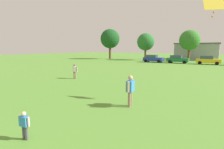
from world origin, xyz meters
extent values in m
plane|color=#568C33|center=(0.00, 30.00, 0.00)|extent=(160.00, 160.00, 0.00)
cylinder|color=#4C4C51|center=(0.87, 4.70, 0.25)|extent=(0.09, 0.09, 0.50)
cylinder|color=#4C4C51|center=(1.02, 4.72, 0.25)|extent=(0.09, 0.09, 0.50)
cube|color=#337FCC|center=(0.95, 4.71, 0.68)|extent=(0.35, 0.22, 0.36)
cylinder|color=beige|center=(0.74, 4.69, 0.69)|extent=(0.07, 0.07, 0.34)
cylinder|color=beige|center=(1.15, 4.73, 0.69)|extent=(0.07, 0.07, 0.34)
sphere|color=beige|center=(0.95, 4.71, 0.95)|extent=(0.16, 0.16, 0.16)
cylinder|color=#8C7259|center=(2.53, 10.06, 0.43)|extent=(0.16, 0.16, 0.85)
cylinder|color=#8C7259|center=(2.56, 9.80, 0.43)|extent=(0.16, 0.16, 0.85)
cube|color=#337FCC|center=(2.54, 9.93, 1.15)|extent=(0.39, 0.60, 0.60)
cylinder|color=tan|center=(2.50, 10.28, 1.17)|extent=(0.12, 0.12, 0.57)
cylinder|color=tan|center=(2.58, 9.58, 1.17)|extent=(0.12, 0.12, 0.57)
sphere|color=tan|center=(2.54, 9.93, 1.61)|extent=(0.27, 0.27, 0.27)
cylinder|color=#8C7259|center=(-6.29, 15.20, 0.37)|extent=(0.14, 0.14, 0.75)
cylinder|color=#8C7259|center=(-6.51, 15.25, 0.37)|extent=(0.14, 0.14, 0.75)
cube|color=white|center=(-6.40, 15.23, 1.01)|extent=(0.54, 0.37, 0.53)
cylinder|color=brown|center=(-6.09, 15.17, 1.03)|extent=(0.11, 0.11, 0.50)
cylinder|color=brown|center=(-6.70, 15.28, 1.03)|extent=(0.11, 0.11, 0.50)
sphere|color=brown|center=(-6.40, 15.23, 1.41)|extent=(0.23, 0.23, 0.23)
cube|color=yellow|center=(6.16, 13.17, 5.66)|extent=(1.35, 0.94, 0.78)
sphere|color=orange|center=(6.16, 13.17, 5.41)|extent=(0.10, 0.10, 0.10)
sphere|color=orange|center=(6.11, 13.17, 5.19)|extent=(0.10, 0.10, 0.10)
sphere|color=orange|center=(6.06, 13.17, 4.97)|extent=(0.10, 0.10, 0.10)
cube|color=#1E38AD|center=(-6.38, 40.73, 0.70)|extent=(4.30, 1.80, 0.76)
cube|color=#334756|center=(-6.73, 40.73, 1.38)|extent=(2.24, 1.58, 0.60)
cylinder|color=black|center=(-4.92, 41.63, 0.32)|extent=(0.64, 0.22, 0.64)
cylinder|color=black|center=(-4.92, 39.83, 0.32)|extent=(0.64, 0.22, 0.64)
cylinder|color=black|center=(-7.85, 41.63, 0.32)|extent=(0.64, 0.22, 0.64)
cylinder|color=black|center=(-7.85, 39.83, 0.32)|extent=(0.64, 0.22, 0.64)
cube|color=#196B38|center=(-1.18, 41.12, 0.70)|extent=(4.30, 1.80, 0.76)
cube|color=#334756|center=(-1.52, 41.12, 1.38)|extent=(2.24, 1.58, 0.60)
cylinder|color=black|center=(0.28, 42.02, 0.32)|extent=(0.64, 0.22, 0.64)
cylinder|color=black|center=(0.28, 40.22, 0.32)|extent=(0.64, 0.22, 0.64)
cylinder|color=black|center=(-2.64, 42.02, 0.32)|extent=(0.64, 0.22, 0.64)
cylinder|color=black|center=(-2.64, 40.22, 0.32)|extent=(0.64, 0.22, 0.64)
cube|color=yellow|center=(4.60, 41.15, 0.70)|extent=(4.30, 1.80, 0.76)
cube|color=#334756|center=(4.26, 41.15, 1.38)|extent=(2.24, 1.58, 0.60)
cylinder|color=black|center=(6.06, 42.05, 0.32)|extent=(0.64, 0.22, 0.64)
cylinder|color=black|center=(6.06, 40.25, 0.32)|extent=(0.64, 0.22, 0.64)
cylinder|color=black|center=(3.14, 42.05, 0.32)|extent=(0.64, 0.22, 0.64)
cylinder|color=black|center=(3.14, 40.25, 0.32)|extent=(0.64, 0.22, 0.64)
cylinder|color=brown|center=(-21.29, 46.33, 1.74)|extent=(0.64, 0.64, 3.49)
sphere|color=#194C1E|center=(-21.29, 46.33, 5.83)|extent=(5.51, 5.51, 5.51)
cylinder|color=brown|center=(-10.67, 46.98, 1.43)|extent=(0.53, 0.53, 2.86)
sphere|color=#286B2D|center=(-10.67, 46.98, 4.77)|extent=(4.51, 4.51, 4.51)
cylinder|color=brown|center=(-0.13, 48.36, 1.51)|extent=(0.56, 0.56, 3.02)
sphere|color=#337528|center=(-0.13, 48.36, 5.05)|extent=(4.78, 4.78, 4.78)
cube|color=#9999A3|center=(0.73, 56.78, 2.14)|extent=(10.85, 7.11, 4.28)
cube|color=#4C4742|center=(0.73, 56.78, 4.40)|extent=(11.29, 7.39, 0.24)
camera|label=1|loc=(6.67, 1.17, 3.21)|focal=28.97mm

